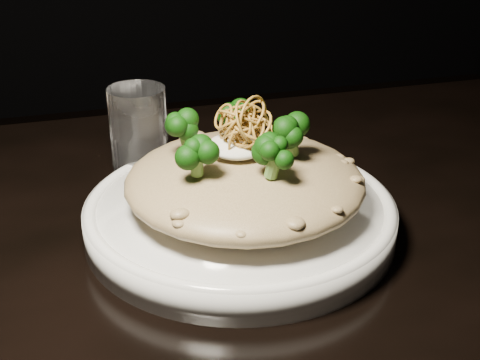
# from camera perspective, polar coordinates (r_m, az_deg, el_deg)

# --- Properties ---
(table) EXTENTS (1.10, 0.80, 0.75)m
(table) POSITION_cam_1_polar(r_m,az_deg,el_deg) (0.67, 3.09, -12.01)
(table) COLOR black
(table) RESTS_ON ground
(plate) EXTENTS (0.30, 0.30, 0.03)m
(plate) POSITION_cam_1_polar(r_m,az_deg,el_deg) (0.65, 0.00, -3.15)
(plate) COLOR white
(plate) RESTS_ON table
(risotto) EXTENTS (0.23, 0.23, 0.05)m
(risotto) POSITION_cam_1_polar(r_m,az_deg,el_deg) (0.62, 0.41, -0.10)
(risotto) COLOR brown
(risotto) RESTS_ON plate
(broccoli) EXTENTS (0.13, 0.13, 0.05)m
(broccoli) POSITION_cam_1_polar(r_m,az_deg,el_deg) (0.60, 0.49, 4.01)
(broccoli) COLOR black
(broccoli) RESTS_ON risotto
(cheese) EXTENTS (0.06, 0.06, 0.02)m
(cheese) POSITION_cam_1_polar(r_m,az_deg,el_deg) (0.62, -0.23, 2.94)
(cheese) COLOR white
(cheese) RESTS_ON risotto
(shallots) EXTENTS (0.06, 0.06, 0.04)m
(shallots) POSITION_cam_1_polar(r_m,az_deg,el_deg) (0.61, -0.02, 5.13)
(shallots) COLOR brown
(shallots) RESTS_ON cheese
(drinking_glass) EXTENTS (0.08, 0.08, 0.11)m
(drinking_glass) POSITION_cam_1_polar(r_m,az_deg,el_deg) (0.73, -8.61, 3.70)
(drinking_glass) COLOR white
(drinking_glass) RESTS_ON table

